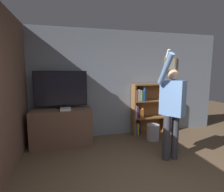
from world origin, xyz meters
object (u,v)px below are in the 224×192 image
(game_console, at_px, (65,109))
(bookshelf, at_px, (145,109))
(person, at_px, (172,106))
(waste_bin, at_px, (153,132))
(television, at_px, (61,89))

(game_console, bearing_deg, bookshelf, 9.44)
(game_console, distance_m, person, 2.21)
(game_console, distance_m, waste_bin, 2.15)
(bookshelf, relative_size, person, 0.67)
(person, bearing_deg, bookshelf, 142.35)
(television, xyz_separation_m, bookshelf, (2.14, 0.12, -0.58))
(person, xyz_separation_m, waste_bin, (0.12, 0.95, -0.83))
(game_console, height_order, person, person)
(television, distance_m, bookshelf, 2.22)
(television, height_order, bookshelf, television)
(game_console, relative_size, bookshelf, 0.16)
(television, height_order, person, person)
(waste_bin, bearing_deg, person, -97.16)
(television, bearing_deg, game_console, -68.17)
(television, distance_m, waste_bin, 2.41)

